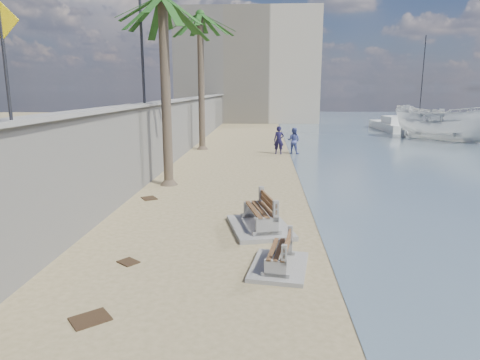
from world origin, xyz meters
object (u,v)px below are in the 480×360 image
object	(u,v)px
bench_near	(279,255)
palm_back	(200,17)
person_b	(294,139)
yacht_far	(392,127)
bench_far	(260,215)
palm_mid	(162,0)
person_a	(279,138)
sailboat_west	(419,121)
boat_cruiser	(446,121)

from	to	relation	value
bench_near	palm_back	xyz separation A→B (m)	(-4.83, 20.53, 8.63)
person_b	palm_back	bearing A→B (deg)	7.48
palm_back	yacht_far	bearing A→B (deg)	41.25
bench_far	person_b	xyz separation A→B (m)	(2.04, 15.92, 0.51)
bench_near	palm_mid	xyz separation A→B (m)	(-4.68, 8.96, 7.49)
bench_far	palm_mid	bearing A→B (deg)	124.72
bench_far	palm_back	distance (m)	20.04
bench_near	palm_back	world-z (taller)	palm_back
palm_back	person_b	world-z (taller)	palm_back
person_a	yacht_far	world-z (taller)	person_a
person_b	sailboat_west	world-z (taller)	sailboat_west
palm_back	boat_cruiser	bearing A→B (deg)	18.25
boat_cruiser	yacht_far	world-z (taller)	boat_cruiser
person_a	sailboat_west	world-z (taller)	sailboat_west
person_a	yacht_far	xyz separation A→B (m)	(12.35, 17.49, -0.71)
sailboat_west	bench_far	bearing A→B (deg)	-114.57
palm_back	yacht_far	world-z (taller)	palm_back
palm_mid	person_a	distance (m)	12.90
boat_cruiser	sailboat_west	distance (m)	18.52
bench_near	sailboat_west	bearing A→B (deg)	67.39
palm_mid	yacht_far	xyz separation A→B (m)	(17.59, 27.13, -7.49)
person_b	boat_cruiser	bearing A→B (deg)	-125.86
bench_far	palm_mid	distance (m)	10.42
palm_mid	person_a	bearing A→B (deg)	61.48
bench_far	boat_cruiser	size ratio (longest dim) A/B	0.69
bench_far	yacht_far	size ratio (longest dim) A/B	0.32
bench_near	person_a	distance (m)	18.62
palm_mid	palm_back	distance (m)	11.63
yacht_far	bench_near	bearing A→B (deg)	159.08
palm_back	yacht_far	size ratio (longest dim) A/B	1.13
yacht_far	boat_cruiser	bearing A→B (deg)	-170.68
person_b	yacht_far	size ratio (longest dim) A/B	0.22
sailboat_west	boat_cruiser	bearing A→B (deg)	-102.85
bench_far	person_b	bearing A→B (deg)	82.68
palm_back	sailboat_west	world-z (taller)	sailboat_west
yacht_far	sailboat_west	bearing A→B (deg)	-34.47
yacht_far	sailboat_west	size ratio (longest dim) A/B	0.84
person_a	person_b	distance (m)	1.02
bench_near	bench_far	bearing A→B (deg)	99.67
boat_cruiser	sailboat_west	world-z (taller)	sailboat_west
bench_near	boat_cruiser	bearing A→B (deg)	61.53
bench_far	sailboat_west	distance (m)	46.23
bench_near	person_b	xyz separation A→B (m)	(1.55, 18.84, 0.61)
person_b	bench_near	bearing A→B (deg)	107.63
sailboat_west	palm_mid	bearing A→B (deg)	-123.03
bench_far	person_a	xyz separation A→B (m)	(1.05, 15.68, 0.60)
palm_back	yacht_far	distance (m)	25.13
person_a	yacht_far	size ratio (longest dim) A/B	0.24
palm_back	person_b	bearing A→B (deg)	-14.84
person_a	yacht_far	distance (m)	21.42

